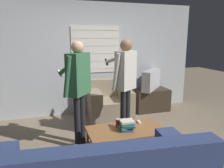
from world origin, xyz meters
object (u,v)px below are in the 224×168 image
object	(u,v)px
person_right_standing	(125,77)
spare_remote	(139,122)
armchair_beige	(109,103)
tv	(151,80)
person_left_standing	(78,81)
soda_can	(118,123)
coffee_table	(126,132)
book_stack	(126,126)

from	to	relation	value
person_right_standing	spare_remote	world-z (taller)	person_right_standing
spare_remote	armchair_beige	bearing A→B (deg)	102.86
tv	person_right_standing	xyz separation A→B (m)	(-1.13, -1.17, 0.33)
person_left_standing	soda_can	xyz separation A→B (m)	(0.53, -0.39, -0.60)
person_right_standing	person_left_standing	bearing A→B (deg)	151.98
coffee_table	tv	world-z (taller)	tv
armchair_beige	book_stack	xyz separation A→B (m)	(-0.23, -1.60, 0.15)
soda_can	spare_remote	distance (m)	0.39
person_left_standing	book_stack	bearing A→B (deg)	-93.14
coffee_table	person_left_standing	world-z (taller)	person_left_standing
tv	person_left_standing	world-z (taller)	person_left_standing
tv	person_right_standing	distance (m)	1.66
book_stack	armchair_beige	bearing A→B (deg)	81.83
person_left_standing	book_stack	size ratio (longest dim) A/B	6.80
tv	spare_remote	xyz separation A→B (m)	(-1.05, -1.61, -0.33)
spare_remote	person_left_standing	bearing A→B (deg)	169.30
tv	person_right_standing	bearing A→B (deg)	0.29
armchair_beige	person_right_standing	world-z (taller)	person_right_standing
soda_can	spare_remote	size ratio (longest dim) A/B	0.93
armchair_beige	coffee_table	bearing A→B (deg)	87.98
tv	person_right_standing	world-z (taller)	person_right_standing
tv	soda_can	xyz separation A→B (m)	(-1.43, -1.66, -0.28)
coffee_table	person_right_standing	distance (m)	0.97
person_right_standing	spare_remote	distance (m)	0.80
tv	book_stack	bearing A→B (deg)	7.71
armchair_beige	soda_can	bearing A→B (deg)	83.73
book_stack	person_left_standing	bearing A→B (deg)	137.34
book_stack	soda_can	world-z (taller)	book_stack
tv	soda_can	bearing A→B (deg)	3.57
armchair_beige	person_right_standing	bearing A→B (deg)	95.53
armchair_beige	coffee_table	world-z (taller)	armchair_beige
book_stack	tv	bearing A→B (deg)	53.51
book_stack	soda_can	xyz separation A→B (m)	(-0.07, 0.17, -0.01)
person_left_standing	person_right_standing	bearing A→B (deg)	-43.29
coffee_table	person_right_standing	world-z (taller)	person_right_standing
armchair_beige	spare_remote	distance (m)	1.38
book_stack	coffee_table	bearing A→B (deg)	64.26
tv	spare_remote	distance (m)	1.95
tv	spare_remote	world-z (taller)	tv
person_left_standing	spare_remote	size ratio (longest dim) A/B	12.70
tv	soda_can	world-z (taller)	tv
coffee_table	person_right_standing	size ratio (longest dim) A/B	0.66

